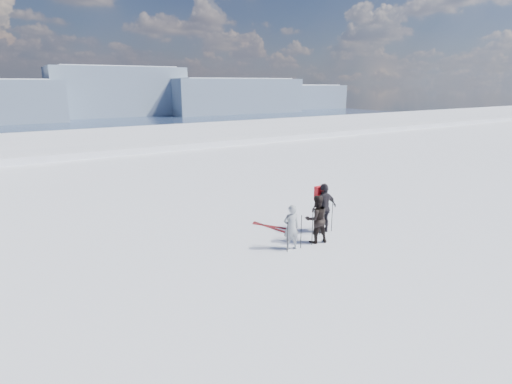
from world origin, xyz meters
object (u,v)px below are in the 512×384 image
at_px(skier_dark, 316,219).
at_px(skier_pack, 324,208).
at_px(skier_grey, 291,227).
at_px(skis_loose, 272,227).

relative_size(skier_dark, skier_pack, 0.91).
xyz_separation_m(skier_dark, skier_pack, (0.85, 0.60, 0.08)).
distance_m(skier_grey, skier_dark, 1.07).
relative_size(skier_grey, skier_pack, 0.83).
distance_m(skier_grey, skis_loose, 2.21).
bearing_deg(skier_grey, skier_dark, -167.26).
xyz_separation_m(skier_grey, skier_dark, (1.07, 0.05, 0.07)).
relative_size(skier_grey, skis_loose, 0.90).
height_order(skier_dark, skier_pack, skier_pack).
relative_size(skier_dark, skis_loose, 0.98).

